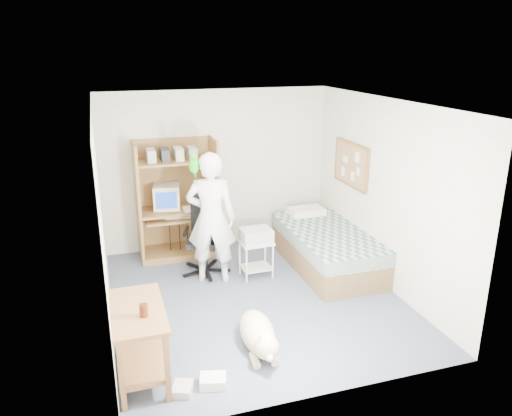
% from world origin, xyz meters
% --- Properties ---
extents(floor, '(4.00, 4.00, 0.00)m').
position_xyz_m(floor, '(0.00, 0.00, 0.00)').
color(floor, '#4D5569').
rests_on(floor, ground).
extents(wall_back, '(3.60, 0.02, 2.50)m').
position_xyz_m(wall_back, '(0.00, 2.00, 1.25)').
color(wall_back, white).
rests_on(wall_back, floor).
extents(wall_right, '(0.02, 4.00, 2.50)m').
position_xyz_m(wall_right, '(1.80, 0.00, 1.25)').
color(wall_right, white).
rests_on(wall_right, floor).
extents(wall_left, '(0.02, 4.00, 2.50)m').
position_xyz_m(wall_left, '(-1.80, 0.00, 1.25)').
color(wall_left, white).
rests_on(wall_left, floor).
extents(ceiling, '(3.60, 4.00, 0.02)m').
position_xyz_m(ceiling, '(0.00, 0.00, 2.50)').
color(ceiling, white).
rests_on(ceiling, wall_back).
extents(computer_hutch, '(1.20, 0.63, 1.80)m').
position_xyz_m(computer_hutch, '(-0.70, 1.74, 0.82)').
color(computer_hutch, brown).
rests_on(computer_hutch, floor).
extents(bed, '(1.02, 2.02, 0.66)m').
position_xyz_m(bed, '(1.30, 0.62, 0.29)').
color(bed, brown).
rests_on(bed, floor).
extents(side_desk, '(0.50, 1.00, 0.75)m').
position_xyz_m(side_desk, '(-1.55, -1.20, 0.49)').
color(side_desk, brown).
rests_on(side_desk, floor).
extents(corkboard, '(0.04, 0.94, 0.66)m').
position_xyz_m(corkboard, '(1.77, 0.90, 1.45)').
color(corkboard, '#9B7345').
rests_on(corkboard, wall_right).
extents(office_chair, '(0.63, 0.63, 1.10)m').
position_xyz_m(office_chair, '(-0.44, 0.99, 0.39)').
color(office_chair, black).
rests_on(office_chair, floor).
extents(person, '(0.77, 0.63, 1.82)m').
position_xyz_m(person, '(-0.40, 0.69, 0.91)').
color(person, white).
rests_on(person, floor).
extents(parrot, '(0.13, 0.23, 0.37)m').
position_xyz_m(parrot, '(-0.61, 0.70, 1.67)').
color(parrot, '#1D9415').
rests_on(parrot, person).
extents(dog, '(0.43, 1.13, 0.42)m').
position_xyz_m(dog, '(-0.31, -1.10, 0.18)').
color(dog, beige).
rests_on(dog, floor).
extents(printer_cart, '(0.46, 0.37, 0.53)m').
position_xyz_m(printer_cart, '(0.21, 0.62, 0.35)').
color(printer_cart, silver).
rests_on(printer_cart, floor).
extents(printer, '(0.43, 0.34, 0.18)m').
position_xyz_m(printer, '(0.21, 0.62, 0.62)').
color(printer, '#B2B2AD').
rests_on(printer, printer_cart).
extents(crt_monitor, '(0.45, 0.46, 0.37)m').
position_xyz_m(crt_monitor, '(-0.85, 1.75, 0.95)').
color(crt_monitor, beige).
rests_on(crt_monitor, computer_hutch).
extents(keyboard, '(0.47, 0.22, 0.03)m').
position_xyz_m(keyboard, '(-0.69, 1.58, 0.67)').
color(keyboard, beige).
rests_on(keyboard, computer_hutch).
extents(pencil_cup, '(0.08, 0.08, 0.12)m').
position_xyz_m(pencil_cup, '(-0.37, 1.65, 0.82)').
color(pencil_cup, gold).
rests_on(pencil_cup, computer_hutch).
extents(drink_glass, '(0.08, 0.08, 0.12)m').
position_xyz_m(drink_glass, '(-1.50, -1.35, 0.81)').
color(drink_glass, '#3C1709').
rests_on(drink_glass, side_desk).
extents(floor_box_a, '(0.29, 0.26, 0.10)m').
position_xyz_m(floor_box_a, '(-0.91, -1.56, 0.05)').
color(floor_box_a, white).
rests_on(floor_box_a, floor).
extents(floor_box_b, '(0.25, 0.27, 0.08)m').
position_xyz_m(floor_box_b, '(-1.22, -1.57, 0.04)').
color(floor_box_b, beige).
rests_on(floor_box_b, floor).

